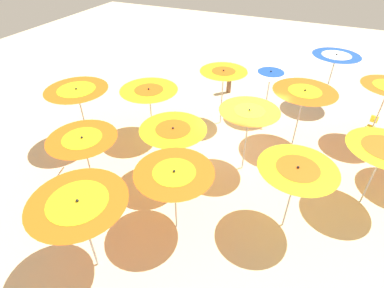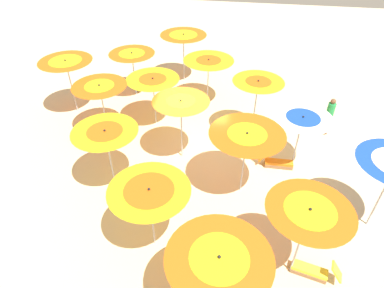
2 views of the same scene
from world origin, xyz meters
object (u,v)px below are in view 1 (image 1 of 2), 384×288
(beach_umbrella_11, at_px, (149,94))
(beach_umbrella_12, at_px, (223,76))
(lounger_2, at_px, (75,180))
(beach_umbrella_2, at_px, (296,174))
(beach_umbrella_6, at_px, (173,134))
(beach_umbrella_8, at_px, (304,96))
(beach_umbrella_1, at_px, (174,178))
(lounger_1, at_px, (370,129))
(beach_umbrella_10, at_px, (77,94))
(beach_umbrella_3, at_px, (384,152))
(beach_umbrella_13, at_px, (270,76))
(beach_umbrella_14, at_px, (335,59))
(beach_ball, at_px, (367,152))
(lounger_0, at_px, (265,117))
(beach_umbrella_7, at_px, (249,115))
(beachgoer_0, at_px, (230,77))
(beach_umbrella_5, at_px, (83,143))
(beach_umbrella_0, at_px, (79,206))

(beach_umbrella_11, bearing_deg, beach_umbrella_12, -46.84)
(lounger_2, bearing_deg, beach_umbrella_2, -6.11)
(beach_umbrella_6, xyz_separation_m, beach_umbrella_8, (3.76, -3.41, 0.23))
(beach_umbrella_1, bearing_deg, lounger_1, -34.73)
(beach_umbrella_10, xyz_separation_m, lounger_2, (-2.12, -1.16, -2.00))
(beach_umbrella_3, xyz_separation_m, beach_umbrella_13, (4.13, 4.08, -0.12))
(beach_umbrella_6, distance_m, beach_umbrella_14, 8.74)
(beach_umbrella_11, height_order, beach_ball, beach_umbrella_11)
(beach_umbrella_1, distance_m, beach_umbrella_12, 5.94)
(beach_ball, bearing_deg, beach_umbrella_6, 124.30)
(beach_umbrella_12, xyz_separation_m, lounger_2, (-5.70, 3.18, -2.04))
(beach_umbrella_10, bearing_deg, beach_umbrella_3, -84.56)
(beach_umbrella_1, relative_size, lounger_0, 1.76)
(beach_umbrella_13, bearing_deg, lounger_1, -87.06)
(beach_umbrella_12, bearing_deg, beach_umbrella_6, 176.86)
(beach_umbrella_13, bearing_deg, lounger_0, -164.17)
(beach_umbrella_7, xyz_separation_m, lounger_2, (-3.14, 4.94, -2.03))
(beach_umbrella_6, height_order, beach_umbrella_7, beach_umbrella_7)
(beach_umbrella_14, xyz_separation_m, beachgoer_0, (-0.59, 4.62, -1.46))
(beach_umbrella_3, xyz_separation_m, lounger_2, (-3.08, 8.88, -1.83))
(beach_umbrella_1, bearing_deg, beach_umbrella_5, 85.04)
(beach_umbrella_2, height_order, beach_umbrella_6, beach_umbrella_2)
(beach_umbrella_7, xyz_separation_m, beach_umbrella_12, (2.56, 1.76, 0.01))
(beach_umbrella_0, height_order, beachgoer_0, beach_umbrella_0)
(beachgoer_0, bearing_deg, beach_umbrella_7, -113.74)
(beach_umbrella_3, height_order, beach_ball, beach_umbrella_3)
(beach_umbrella_2, bearing_deg, beach_umbrella_13, 17.88)
(beach_umbrella_2, relative_size, beach_umbrella_14, 0.90)
(beach_umbrella_14, bearing_deg, lounger_2, 142.17)
(beach_umbrella_12, height_order, lounger_0, beach_umbrella_12)
(beach_umbrella_7, xyz_separation_m, lounger_0, (3.49, -0.03, -2.03))
(beach_umbrella_6, bearing_deg, beach_umbrella_12, -3.14)
(beach_umbrella_3, bearing_deg, beach_umbrella_12, 65.28)
(beach_umbrella_8, xyz_separation_m, beach_umbrella_14, (3.87, -0.83, 0.16))
(beach_umbrella_1, xyz_separation_m, beach_umbrella_6, (1.82, 0.95, -0.03))
(beach_umbrella_0, relative_size, beach_umbrella_2, 1.07)
(beach_umbrella_10, relative_size, lounger_2, 1.89)
(beach_umbrella_5, bearing_deg, beach_umbrella_3, -69.91)
(beach_umbrella_13, distance_m, lounger_1, 4.71)
(beach_umbrella_10, xyz_separation_m, beach_umbrella_14, (7.15, -8.36, 0.10))
(lounger_1, bearing_deg, beach_umbrella_2, -7.74)
(beach_umbrella_0, height_order, beach_umbrella_13, beach_umbrella_0)
(beach_umbrella_1, xyz_separation_m, beach_umbrella_11, (3.79, 2.96, -0.00))
(beach_umbrella_6, xyz_separation_m, lounger_0, (4.99, -2.01, -1.71))
(lounger_2, bearing_deg, beach_ball, 17.04)
(beach_umbrella_12, bearing_deg, beach_umbrella_2, -141.90)
(beach_umbrella_13, height_order, lounger_0, beach_umbrella_13)
(beach_umbrella_7, height_order, lounger_2, beach_umbrella_7)
(beach_umbrella_12, bearing_deg, beachgoer_0, 11.52)
(beach_umbrella_6, distance_m, lounger_0, 5.65)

